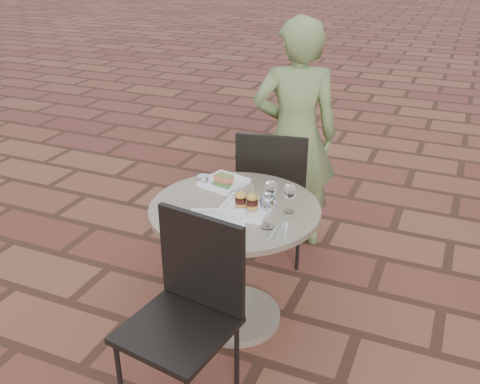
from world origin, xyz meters
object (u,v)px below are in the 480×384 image
at_px(diner, 295,137).
at_px(plate_salmon, 224,182).
at_px(cafe_table, 235,247).
at_px(chair_far, 273,186).
at_px(chair_near, 189,300).
at_px(plate_tuna, 217,224).
at_px(plate_sliders, 246,205).

bearing_deg(diner, plate_salmon, 54.63).
bearing_deg(cafe_table, chair_far, 92.35).
distance_m(cafe_table, chair_near, 0.60).
relative_size(chair_near, diner, 0.59).
relative_size(chair_far, plate_tuna, 2.59).
xyz_separation_m(chair_far, plate_salmon, (-0.14, -0.46, 0.20)).
height_order(cafe_table, diner, diner).
bearing_deg(plate_sliders, plate_tuna, -106.70).
bearing_deg(cafe_table, plate_salmon, 126.51).
xyz_separation_m(diner, plate_salmon, (-0.18, -0.76, -0.04)).
xyz_separation_m(chair_near, diner, (-0.03, 1.57, 0.24)).
distance_m(diner, plate_tuna, 1.22).
bearing_deg(plate_tuna, cafe_table, 92.16).
bearing_deg(plate_salmon, plate_sliders, -45.22).
xyz_separation_m(diner, plate_tuna, (-0.00, -1.22, -0.04)).
xyz_separation_m(chair_far, plate_sliders, (0.10, -0.70, 0.21)).
height_order(cafe_table, chair_far, chair_far).
distance_m(chair_near, plate_salmon, 0.86).
relative_size(plate_salmon, plate_tuna, 0.74).
relative_size(cafe_table, plate_tuna, 2.51).
distance_m(chair_far, plate_tuna, 0.94).
bearing_deg(chair_near, cafe_table, 101.73).
relative_size(chair_far, chair_near, 1.00).
relative_size(chair_far, plate_salmon, 3.51).
height_order(chair_near, diner, diner).
bearing_deg(chair_far, cafe_table, 82.44).
distance_m(plate_salmon, plate_sliders, 0.34).
height_order(chair_far, plate_salmon, chair_far).
xyz_separation_m(cafe_table, plate_salmon, (-0.16, 0.22, 0.26)).
relative_size(diner, plate_sliders, 6.20).
bearing_deg(plate_tuna, chair_near, -85.59).
bearing_deg(chair_far, plate_salmon, 63.36).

